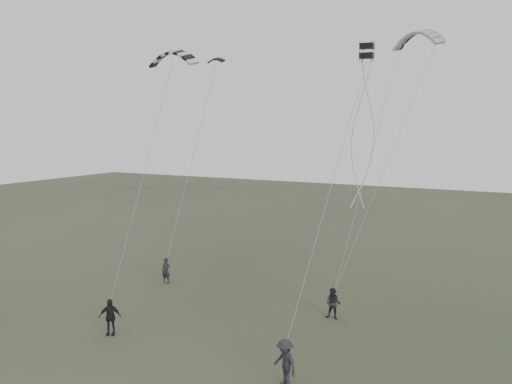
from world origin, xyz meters
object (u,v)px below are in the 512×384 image
at_px(flyer_center, 110,317).
at_px(flyer_far, 285,362).
at_px(kite_striped, 173,52).
at_px(flyer_left, 166,271).
at_px(kite_dark_small, 216,59).
at_px(kite_box, 367,51).
at_px(flyer_right, 333,304).
at_px(kite_pale_large, 418,32).

bearing_deg(flyer_center, flyer_far, -32.69).
bearing_deg(flyer_far, kite_striped, 176.66).
distance_m(flyer_left, kite_dark_small, 15.39).
bearing_deg(kite_box, flyer_center, -158.11).
height_order(flyer_right, flyer_center, flyer_center).
bearing_deg(kite_pale_large, flyer_left, -123.05).
height_order(flyer_far, kite_striped, kite_striped).
xyz_separation_m(flyer_center, flyer_far, (9.90, -0.55, 0.04)).
xyz_separation_m(flyer_right, flyer_center, (-9.38, -7.17, 0.07)).
height_order(kite_pale_large, kite_striped, kite_pale_large).
height_order(flyer_left, kite_box, kite_box).
relative_size(flyer_right, kite_striped, 0.58).
height_order(kite_striped, kite_box, kite_striped).
bearing_deg(flyer_left, kite_dark_small, 73.58).
bearing_deg(kite_pale_large, kite_dark_small, -140.48).
xyz_separation_m(flyer_far, kite_striped, (-9.39, 5.59, 13.62)).
xyz_separation_m(kite_dark_small, kite_box, (13.02, -7.66, -1.33)).
xyz_separation_m(flyer_left, flyer_right, (12.04, -0.93, -0.01)).
height_order(flyer_right, flyer_far, flyer_far).
xyz_separation_m(kite_pale_large, kite_box, (-0.52, -10.28, -2.50)).
height_order(flyer_left, kite_striped, kite_striped).
xyz_separation_m(flyer_far, kite_dark_small, (-11.66, 13.83, 14.36)).
distance_m(flyer_center, kite_box, 18.15).
relative_size(kite_pale_large, kite_box, 5.05).
xyz_separation_m(flyer_right, flyer_far, (0.52, -7.71, 0.10)).
bearing_deg(kite_box, kite_striped, 178.45).
distance_m(flyer_far, kite_box, 14.48).
height_order(flyer_left, flyer_center, flyer_center).
distance_m(flyer_left, kite_striped, 14.41).
relative_size(flyer_center, kite_dark_small, 1.40).
height_order(flyer_center, kite_pale_large, kite_pale_large).
distance_m(flyer_right, flyer_center, 11.81).
bearing_deg(flyer_far, kite_dark_small, 157.56).
bearing_deg(flyer_left, kite_striped, -50.31).
height_order(flyer_right, kite_box, kite_box).
bearing_deg(kite_striped, kite_box, 3.83).
bearing_deg(kite_dark_small, kite_striped, -70.93).
bearing_deg(kite_dark_small, kite_pale_large, 14.62).
relative_size(flyer_left, kite_striped, 0.58).
bearing_deg(flyer_right, kite_box, -40.12).
bearing_deg(flyer_left, flyer_right, -10.88).
height_order(flyer_left, flyer_far, flyer_far).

